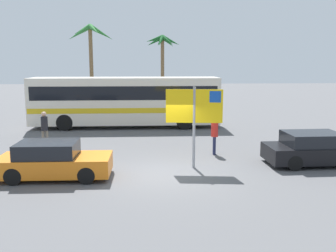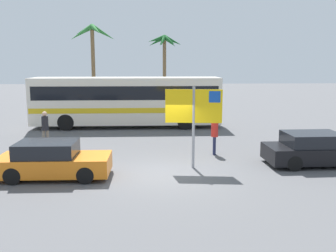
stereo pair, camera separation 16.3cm
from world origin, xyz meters
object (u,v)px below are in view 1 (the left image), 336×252
car_black (316,149)px  pedestrian_near_sign (215,133)px  car_orange (53,161)px  ferry_sign (195,109)px  pedestrian_crossing_lot (45,127)px  bus_front_coach (126,99)px

car_black → pedestrian_near_sign: size_ratio=2.49×
car_orange → pedestrian_near_sign: 7.17m
ferry_sign → car_black: ferry_sign is taller
pedestrian_near_sign → car_orange: bearing=33.5°
pedestrian_crossing_lot → pedestrian_near_sign: (7.98, -1.71, -0.06)m
car_black → pedestrian_crossing_lot: size_ratio=2.36×
bus_front_coach → pedestrian_crossing_lot: 6.98m
car_black → car_orange: 10.33m
bus_front_coach → car_black: (8.21, -9.58, -1.15)m
bus_front_coach → pedestrian_near_sign: bearing=-60.2°
ferry_sign → car_orange: 5.62m
ferry_sign → pedestrian_crossing_lot: 7.92m
car_black → pedestrian_near_sign: (-3.83, 1.93, 0.36)m
bus_front_coach → pedestrian_near_sign: bus_front_coach is taller
car_orange → pedestrian_near_sign: size_ratio=2.35×
ferry_sign → bus_front_coach: bearing=114.4°
bus_front_coach → pedestrian_near_sign: 8.84m
bus_front_coach → car_orange: bus_front_coach is taller
car_black → car_orange: same height
ferry_sign → pedestrian_near_sign: (1.16, 2.12, -1.33)m
car_black → car_orange: bearing=-174.5°
car_orange → pedestrian_near_sign: pedestrian_near_sign is taller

